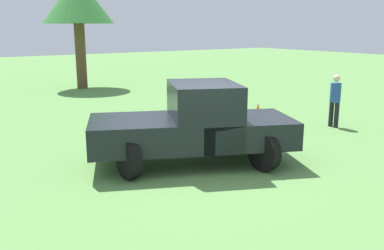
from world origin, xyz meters
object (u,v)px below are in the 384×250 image
at_px(tree_back_left, 78,1).
at_px(person_bystander, 335,98).
at_px(pickup_truck, 197,122).
at_px(traffic_cone, 258,111).

bearing_deg(tree_back_left, person_bystander, -165.36).
distance_m(pickup_truck, traffic_cone, 5.24).
bearing_deg(pickup_truck, tree_back_left, -75.01).
bearing_deg(person_bystander, pickup_truck, -173.94).
bearing_deg(person_bystander, traffic_cone, 118.34).
xyz_separation_m(person_bystander, tree_back_left, (12.69, 3.31, 3.37)).
xyz_separation_m(person_bystander, traffic_cone, (2.18, 1.14, -0.63)).
height_order(person_bystander, tree_back_left, tree_back_left).
bearing_deg(pickup_truck, person_bystander, -149.96).
xyz_separation_m(tree_back_left, traffic_cone, (-10.51, -2.18, -4.00)).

